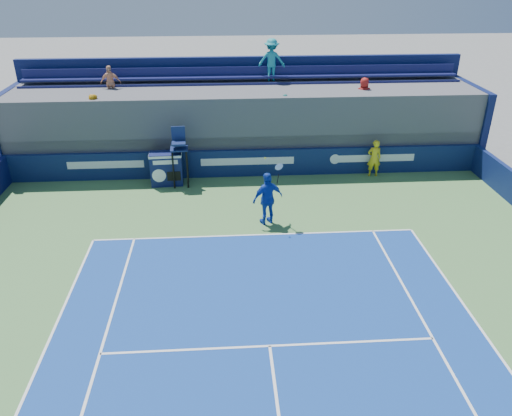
{
  "coord_description": "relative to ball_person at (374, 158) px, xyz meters",
  "views": [
    {
      "loc": [
        -0.96,
        -2.96,
        8.59
      ],
      "look_at": [
        0.0,
        11.5,
        1.25
      ],
      "focal_mm": 35.0,
      "sensor_mm": 36.0,
      "label": 1
    }
  ],
  "objects": [
    {
      "name": "tennis_player",
      "position": [
        -4.94,
        -4.0,
        0.16
      ],
      "size": [
        1.23,
        0.86,
        2.57
      ],
      "color": "#153CAE",
      "rests_on": "apron"
    },
    {
      "name": "ball_person",
      "position": [
        0.0,
        0.0,
        0.0
      ],
      "size": [
        0.61,
        0.41,
        1.63
      ],
      "primitive_type": "imported",
      "rotation": [
        0.0,
        0.0,
        3.1
      ],
      "color": "yellow",
      "rests_on": "apron"
    },
    {
      "name": "match_clock",
      "position": [
        -8.84,
        -0.3,
        -0.08
      ],
      "size": [
        1.35,
        0.79,
        1.4
      ],
      "color": "#0E1649",
      "rests_on": "ground"
    },
    {
      "name": "back_hoarding",
      "position": [
        -5.44,
        0.37,
        -0.22
      ],
      "size": [
        20.4,
        0.21,
        1.2
      ],
      "color": "#0C1B47",
      "rests_on": "ground"
    },
    {
      "name": "stadium_seating",
      "position": [
        -5.45,
        2.42,
        1.02
      ],
      "size": [
        21.0,
        4.05,
        5.29
      ],
      "color": "#515156",
      "rests_on": "ground"
    },
    {
      "name": "umpire_chair",
      "position": [
        -8.25,
        -0.43,
        0.7
      ],
      "size": [
        0.74,
        0.74,
        2.48
      ],
      "color": "black",
      "rests_on": "ground"
    }
  ]
}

